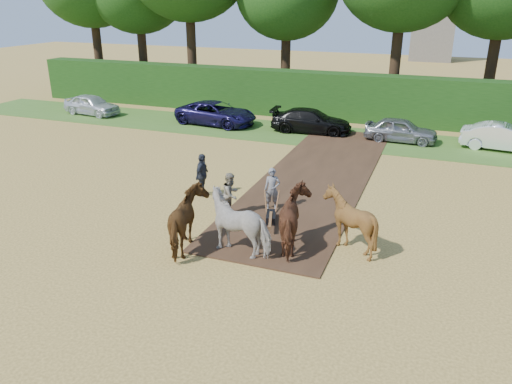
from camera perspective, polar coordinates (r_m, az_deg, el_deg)
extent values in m
plane|color=gold|center=(17.02, -3.84, -5.13)|extent=(120.00, 120.00, 0.00)
cube|color=#472D1C|center=(22.68, 6.99, 1.79)|extent=(4.50, 17.00, 0.05)
cube|color=#38601E|center=(29.52, 7.53, 6.41)|extent=(50.00, 5.00, 0.03)
cube|color=#14380F|center=(33.49, 9.53, 10.70)|extent=(46.00, 1.60, 3.00)
imported|color=tan|center=(18.29, -2.89, -0.29)|extent=(0.74, 0.89, 1.67)
imported|color=#252932|center=(20.22, -6.18, 1.94)|extent=(0.48, 1.06, 1.77)
imported|color=#5A3516|center=(15.90, -7.78, -3.35)|extent=(1.71, 2.55, 1.98)
imported|color=silver|center=(15.78, -1.63, -3.34)|extent=(2.37, 2.18, 1.98)
imported|color=#592C1C|center=(15.85, 4.54, -3.28)|extent=(1.71, 2.55, 1.98)
imported|color=brown|center=(16.10, 10.59, -3.18)|extent=(2.06, 2.19, 1.98)
cube|color=black|center=(18.00, 1.71, -2.96)|extent=(0.56, 0.91, 0.33)
cube|color=brown|center=(17.42, 1.65, -3.24)|extent=(0.48, 1.29, 0.09)
cylinder|color=brown|center=(18.34, 1.14, -1.27)|extent=(0.46, 0.89, 0.69)
cylinder|color=brown|center=(18.33, 2.43, -1.30)|extent=(0.21, 0.96, 0.69)
imported|color=#97958E|center=(18.78, 1.86, 0.30)|extent=(0.69, 0.56, 1.65)
imported|color=silver|center=(36.31, -18.26, 9.46)|extent=(4.24, 2.13, 1.39)
imported|color=#1C1646|center=(31.88, -4.58, 8.95)|extent=(5.43, 2.98, 1.44)
imported|color=black|center=(30.09, 6.33, 8.08)|extent=(4.89, 2.24, 1.39)
imported|color=gray|center=(29.06, 16.23, 6.82)|extent=(3.99, 1.72, 1.34)
imported|color=white|center=(29.34, 26.43, 5.61)|extent=(4.35, 1.92, 1.39)
cylinder|color=#382616|center=(44.96, -17.54, 14.58)|extent=(0.70, 0.70, 5.85)
cylinder|color=#382616|center=(43.07, -12.74, 14.46)|extent=(0.70, 0.70, 5.40)
cylinder|color=#382616|center=(39.62, -7.33, 15.04)|extent=(0.70, 0.70, 6.53)
cylinder|color=#382616|center=(38.38, 3.38, 13.95)|extent=(0.70, 0.70, 5.17)
cylinder|color=#382616|center=(35.75, 15.54, 13.40)|extent=(0.70, 0.70, 6.08)
cylinder|color=#382616|center=(37.18, 25.17, 12.12)|extent=(0.70, 0.70, 5.62)
cube|color=slate|center=(68.90, 19.75, 17.75)|extent=(5.00, 5.00, 9.00)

